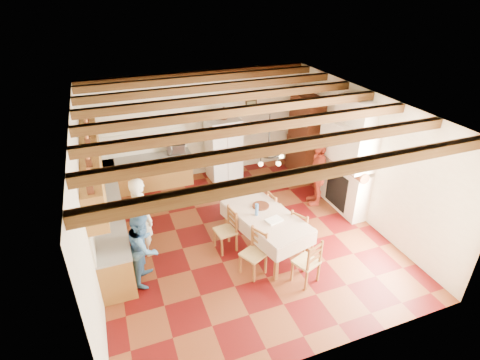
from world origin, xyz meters
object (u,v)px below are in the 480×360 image
Objects in this scene: chair_end_near at (306,261)px; microwave at (176,148)px; hutch at (305,137)px; person_woman_red at (317,174)px; chair_left_far at (225,230)px; person_woman_blue at (144,247)px; refrigerator at (224,149)px; dining_table at (266,218)px; person_man at (142,216)px; chair_right_near at (303,229)px; chair_left_near at (253,254)px; chair_end_far at (233,202)px; chair_right_far at (278,210)px.

chair_end_near is 4.95m from microwave.
person_woman_red is (-0.47, -1.52, -0.35)m from hutch.
chair_left_far is 1.74m from person_woman_blue.
refrigerator reaches higher than chair_left_far.
person_man is (-2.38, 0.82, 0.10)m from dining_table.
refrigerator is at bearing 167.16° from hutch.
dining_table is at bearing -95.47° from chair_end_near.
hutch is at bearing -19.96° from refrigerator.
chair_right_near is 1.00× the size of chair_end_near.
chair_left_far is (-0.26, 0.90, 0.00)m from chair_left_near.
chair_left_near is at bearing -34.15° from person_woman_red.
chair_left_near is 1.00× the size of chair_end_near.
dining_table is 2.48m from person_woman_blue.
hutch is 2.46× the size of chair_end_near.
chair_end_near is at bearing -78.70° from chair_end_far.
dining_table is at bearing -80.66° from chair_end_far.
person_man reaches higher than dining_table.
chair_left_far is at bearing -59.70° from person_woman_blue.
hutch is 5.65m from person_woman_blue.
chair_right_near is at bearing -85.64° from refrigerator.
person_woman_red is at bearing -145.21° from chair_end_near.
person_man is 1.17× the size of person_woman_blue.
chair_end_far is (-1.00, 1.53, 0.00)m from chair_right_near.
hutch reaches higher than chair_end_near.
dining_table is 4.30× the size of microwave.
chair_end_far is at bearing -106.44° from refrigerator.
person_woman_blue is at bearing -54.98° from person_woman_red.
person_man is at bearing 81.57° from chair_right_far.
hutch is at bearing 120.07° from chair_left_far.
person_woman_red reaches higher than chair_right_near.
dining_table is at bearing 63.01° from chair_left_far.
person_man is (-2.13, -0.45, 0.39)m from chair_end_far.
chair_end_far is at bearing -95.78° from person_man.
person_man is 1.05× the size of person_woman_red.
chair_end_near is 2.92m from person_woman_red.
person_woman_blue is 3.85m from microwave.
hutch is 4.50m from chair_end_near.
hutch is 5.19m from person_man.
chair_right_near is 3.33m from person_man.
chair_right_near is (0.74, -0.26, -0.29)m from dining_table.
person_woman_red is at bearing -69.41° from chair_right_far.
microwave is (-1.07, 3.55, 0.27)m from dining_table.
chair_left_far is (-1.02, -3.11, -0.40)m from refrigerator.
microwave reaches higher than dining_table.
chair_right_near reaches higher than dining_table.
chair_right_far is 2.99m from person_man.
person_man reaches higher than microwave.
chair_left_far and chair_right_near have the same top height.
chair_left_near is at bearing -145.60° from person_man.
microwave is (-1.65, 2.96, 0.56)m from chair_right_far.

